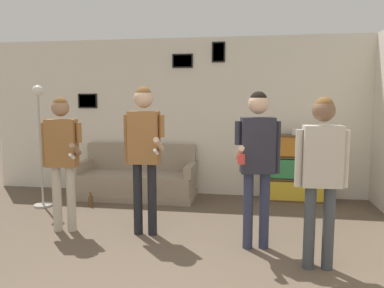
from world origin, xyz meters
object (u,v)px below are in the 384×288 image
Objects in this scene: person_player_foreground_center at (144,144)px; person_watcher_holding_cup at (257,153)px; bookshelf at (298,168)px; floor_lamp at (40,136)px; person_spectator_near_bookshelf at (322,165)px; person_player_foreground_left at (62,150)px; couch at (137,180)px; drinking_cup at (295,132)px; bottle_on_floor at (91,201)px.

person_watcher_holding_cup is at bearing -9.55° from person_player_foreground_center.
bookshelf is 4.12m from floor_lamp.
bookshelf is at bearing 87.69° from person_spectator_near_bookshelf.
person_spectator_near_bookshelf is (3.86, -1.58, -0.07)m from floor_lamp.
floor_lamp is 1.11× the size of person_player_foreground_left.
couch is 1.15× the size of person_watcher_holding_cup.
person_spectator_near_bookshelf reaches higher than couch.
bookshelf is at bearing -0.29° from drinking_cup.
floor_lamp reaches higher than bottle_on_floor.
bookshelf is 0.65× the size of person_player_foreground_left.
floor_lamp is 1.11× the size of person_spectator_near_bookshelf.
couch is at bearing 51.24° from bottle_on_floor.
person_watcher_holding_cup is (3.26, -1.16, -0.03)m from floor_lamp.
floor_lamp reaches higher than drinking_cup.
couch is at bearing 31.26° from floor_lamp.
floor_lamp is at bearing -148.74° from couch.
bottle_on_floor is at bearing 153.34° from person_watcher_holding_cup.
person_player_foreground_center is (1.04, 0.04, 0.09)m from person_player_foreground_left.
couch is 20.16× the size of drinking_cup.
person_player_foreground_center is 1.04× the size of person_watcher_holding_cup.
drinking_cup is (-0.08, 0.00, 0.60)m from bookshelf.
person_watcher_holding_cup is (1.98, -1.94, 0.79)m from couch.
person_spectator_near_bookshelf is at bearing -90.59° from drinking_cup.
person_player_foreground_left is 3.04m from person_spectator_near_bookshelf.
person_player_foreground_left is 0.93× the size of person_player_foreground_center.
person_player_foreground_center is 7.95× the size of bottle_on_floor.
drinking_cup is (2.61, 0.20, 0.85)m from couch.
drinking_cup is at bearing 32.91° from person_player_foreground_left.
floor_lamp is at bearing 157.71° from person_spectator_near_bookshelf.
drinking_cup is (3.15, 0.87, 1.05)m from bottle_on_floor.
bottle_on_floor is at bearing 97.29° from person_player_foreground_left.
couch is at bearing 135.63° from person_watcher_holding_cup.
bottle_on_floor is (0.74, 0.10, -1.02)m from floor_lamp.
person_player_foreground_center reaches higher than bookshelf.
person_watcher_holding_cup is 0.73m from person_spectator_near_bookshelf.
floor_lamp is at bearing 160.40° from person_watcher_holding_cup.
couch is 2.75m from drinking_cup.
floor_lamp is 8.23× the size of bottle_on_floor.
bookshelf is at bearing 13.80° from floor_lamp.
person_watcher_holding_cup is (-0.70, -2.13, 0.54)m from bookshelf.
drinking_cup is at bearing 89.41° from person_spectator_near_bookshelf.
person_spectator_near_bookshelf reaches higher than bottle_on_floor.
person_watcher_holding_cup is at bearing -106.32° from drinking_cup.
person_spectator_near_bookshelf is at bearing -35.12° from person_watcher_holding_cup.
person_player_foreground_left is 1.44m from bottle_on_floor.
person_player_foreground_left is 2.39m from person_watcher_holding_cup.
person_spectator_near_bookshelf is 7.40× the size of bottle_on_floor.
person_watcher_holding_cup is at bearing -19.60° from floor_lamp.
person_player_foreground_left is at bearing -147.75° from bookshelf.
drinking_cup is (0.63, 2.13, 0.05)m from person_watcher_holding_cup.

